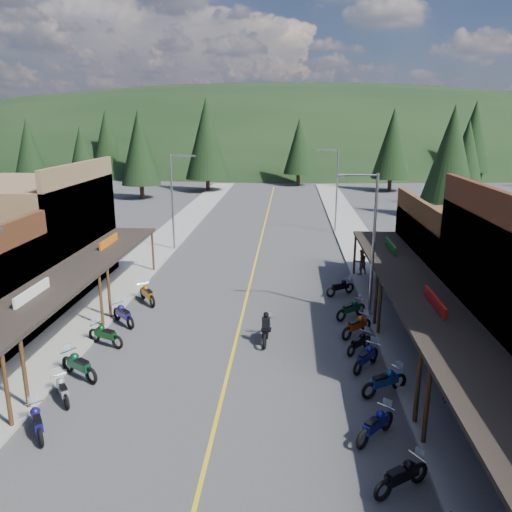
% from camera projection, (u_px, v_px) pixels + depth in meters
% --- Properties ---
extents(ground, '(220.00, 220.00, 0.00)m').
position_uv_depth(ground, '(225.00, 387.00, 20.62)').
color(ground, '#38383A').
rests_on(ground, ground).
extents(centerline, '(0.15, 90.00, 0.01)m').
position_uv_depth(centerline, '(256.00, 258.00, 39.87)').
color(centerline, gold).
rests_on(centerline, ground).
extents(sidewalk_west, '(3.40, 94.00, 0.15)m').
position_uv_depth(sidewalk_west, '(149.00, 255.00, 40.41)').
color(sidewalk_west, gray).
rests_on(sidewalk_west, ground).
extents(sidewalk_east, '(3.40, 94.00, 0.15)m').
position_uv_depth(sidewalk_east, '(366.00, 259.00, 39.29)').
color(sidewalk_east, gray).
rests_on(sidewalk_east, ground).
extents(shop_west_3, '(10.90, 10.20, 8.20)m').
position_uv_depth(shop_west_3, '(30.00, 237.00, 31.46)').
color(shop_west_3, brown).
rests_on(shop_west_3, ground).
extents(shop_east_3, '(10.90, 10.20, 6.20)m').
position_uv_depth(shop_east_3, '(475.00, 260.00, 29.95)').
color(shop_east_3, '#4C2D16').
rests_on(shop_east_3, ground).
extents(streetlight_1, '(2.16, 0.18, 8.00)m').
position_uv_depth(streetlight_1, '(174.00, 198.00, 41.07)').
color(streetlight_1, gray).
rests_on(streetlight_1, ground).
extents(streetlight_2, '(2.16, 0.18, 8.00)m').
position_uv_depth(streetlight_2, '(371.00, 240.00, 26.70)').
color(streetlight_2, gray).
rests_on(streetlight_2, ground).
extents(streetlight_3, '(2.16, 0.18, 8.00)m').
position_uv_depth(streetlight_3, '(335.00, 187.00, 47.88)').
color(streetlight_3, gray).
rests_on(streetlight_3, ground).
extents(ridge_hill, '(310.00, 140.00, 60.00)m').
position_uv_depth(ridge_hill, '(281.00, 157.00, 150.56)').
color(ridge_hill, black).
rests_on(ridge_hill, ground).
extents(pine_0, '(5.04, 5.04, 11.00)m').
position_uv_depth(pine_0, '(29.00, 147.00, 81.16)').
color(pine_0, black).
rests_on(pine_0, ground).
extents(pine_1, '(5.88, 5.88, 12.50)m').
position_uv_depth(pine_1, '(139.00, 140.00, 87.63)').
color(pine_1, black).
rests_on(pine_1, ground).
extents(pine_2, '(6.72, 6.72, 14.00)m').
position_uv_depth(pine_2, '(207.00, 138.00, 74.99)').
color(pine_2, black).
rests_on(pine_2, ground).
extents(pine_3, '(5.04, 5.04, 11.00)m').
position_uv_depth(pine_3, '(299.00, 146.00, 82.18)').
color(pine_3, black).
rests_on(pine_3, ground).
extents(pine_4, '(5.88, 5.88, 12.50)m').
position_uv_depth(pine_4, '(392.00, 143.00, 75.31)').
color(pine_4, black).
rests_on(pine_4, ground).
extents(pine_5, '(6.72, 6.72, 14.00)m').
position_uv_depth(pine_5, '(473.00, 136.00, 85.64)').
color(pine_5, black).
rests_on(pine_5, ground).
extents(pine_7, '(5.88, 5.88, 12.50)m').
position_uv_depth(pine_7, '(107.00, 139.00, 93.92)').
color(pine_7, black).
rests_on(pine_7, ground).
extents(pine_8, '(4.48, 4.48, 10.00)m').
position_uv_depth(pine_8, '(82.00, 161.00, 58.96)').
color(pine_8, black).
rests_on(pine_8, ground).
extents(pine_9, '(4.93, 4.93, 10.80)m').
position_uv_depth(pine_9, '(466.00, 156.00, 60.71)').
color(pine_9, black).
rests_on(pine_9, ground).
extents(pine_10, '(5.38, 5.38, 11.60)m').
position_uv_depth(pine_10, '(140.00, 149.00, 68.12)').
color(pine_10, black).
rests_on(pine_10, ground).
extents(pine_11, '(5.82, 5.82, 12.40)m').
position_uv_depth(pine_11, '(451.00, 153.00, 54.02)').
color(pine_11, black).
rests_on(pine_11, ground).
extents(bike_west_6, '(1.70, 2.06, 1.16)m').
position_uv_depth(bike_west_6, '(37.00, 420.00, 17.30)').
color(bike_west_6, navy).
rests_on(bike_west_6, ground).
extents(bike_west_7, '(1.62, 1.90, 1.08)m').
position_uv_depth(bike_west_7, '(62.00, 389.00, 19.42)').
color(bike_west_7, '#999A9E').
rests_on(bike_west_7, ground).
extents(bike_west_8, '(2.36, 1.90, 1.32)m').
position_uv_depth(bike_west_8, '(79.00, 364.00, 21.13)').
color(bike_west_8, '#0C3D26').
rests_on(bike_west_8, ground).
extents(bike_west_9, '(2.26, 1.60, 1.24)m').
position_uv_depth(bike_west_9, '(105.00, 334.00, 24.22)').
color(bike_west_9, '#0C3D16').
rests_on(bike_west_9, ground).
extents(bike_west_10, '(2.09, 2.13, 1.28)m').
position_uv_depth(bike_west_10, '(123.00, 313.00, 26.71)').
color(bike_west_10, navy).
rests_on(bike_west_10, ground).
extents(bike_west_11, '(1.94, 2.29, 1.30)m').
position_uv_depth(bike_west_11, '(147.00, 293.00, 29.82)').
color(bike_west_11, '#9E570B').
rests_on(bike_west_11, ground).
extents(bike_east_5, '(2.09, 1.72, 1.18)m').
position_uv_depth(bike_east_5, '(402.00, 474.00, 14.65)').
color(bike_east_5, black).
rests_on(bike_east_5, ground).
extents(bike_east_6, '(1.94, 2.05, 1.21)m').
position_uv_depth(bike_east_6, '(376.00, 423.00, 17.08)').
color(bike_east_6, navy).
rests_on(bike_east_6, ground).
extents(bike_east_7, '(2.24, 1.74, 1.24)m').
position_uv_depth(bike_east_7, '(385.00, 380.00, 19.89)').
color(bike_east_7, navy).
rests_on(bike_east_7, ground).
extents(bike_east_8, '(1.82, 2.16, 1.22)m').
position_uv_depth(bike_east_8, '(366.00, 356.00, 21.96)').
color(bike_east_8, navy).
rests_on(bike_east_8, ground).
extents(bike_east_9, '(1.70, 1.83, 1.07)m').
position_uv_depth(bike_east_9, '(359.00, 342.00, 23.55)').
color(bike_east_9, black).
rests_on(bike_east_9, ground).
extents(bike_east_10, '(2.06, 2.05, 1.25)m').
position_uv_depth(bike_east_10, '(357.00, 325.00, 25.28)').
color(bike_east_10, '#983B0A').
rests_on(bike_east_10, ground).
extents(bike_east_11, '(2.10, 1.91, 1.22)m').
position_uv_depth(bike_east_11, '(351.00, 308.00, 27.56)').
color(bike_east_11, '#0D4324').
rests_on(bike_east_11, ground).
extents(bike_east_12, '(2.11, 1.73, 1.19)m').
position_uv_depth(bike_east_12, '(341.00, 286.00, 31.23)').
color(bike_east_12, black).
rests_on(bike_east_12, ground).
extents(rider_on_bike, '(0.84, 2.25, 1.69)m').
position_uv_depth(rider_on_bike, '(266.00, 329.00, 24.58)').
color(rider_on_bike, black).
rests_on(rider_on_bike, ground).
extents(pedestrian_east_a, '(0.40, 0.61, 1.65)m').
position_uv_depth(pedestrian_east_a, '(448.00, 382.00, 19.08)').
color(pedestrian_east_a, '#271C2B').
rests_on(pedestrian_east_a, sidewalk_east).
extents(pedestrian_east_b, '(1.01, 0.81, 1.82)m').
position_uv_depth(pedestrian_east_b, '(361.00, 262.00, 34.93)').
color(pedestrian_east_b, brown).
rests_on(pedestrian_east_b, sidewalk_east).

